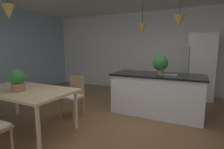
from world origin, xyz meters
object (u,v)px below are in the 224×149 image
at_px(refrigerator, 201,67).
at_px(potted_plant_on_island, 160,63).
at_px(chair_far_right, 73,95).
at_px(dining_table, 24,93).
at_px(potted_plant_on_table, 18,80).
at_px(kitchen_island, 157,93).

bearing_deg(refrigerator, potted_plant_on_island, -115.59).
distance_m(chair_far_right, refrigerator, 3.68).
bearing_deg(chair_far_right, refrigerator, 48.05).
bearing_deg(dining_table, potted_plant_on_table, -69.59).
height_order(dining_table, chair_far_right, chair_far_right).
xyz_separation_m(kitchen_island, potted_plant_on_table, (-1.93, -1.99, 0.48)).
relative_size(chair_far_right, kitchen_island, 0.44).
bearing_deg(dining_table, kitchen_island, 43.27).
height_order(dining_table, refrigerator, refrigerator).
distance_m(chair_far_right, potted_plant_on_island, 2.01).
distance_m(dining_table, kitchen_island, 2.72).
distance_m(kitchen_island, potted_plant_on_table, 2.81).
distance_m(refrigerator, potted_plant_on_island, 1.93).
xyz_separation_m(chair_far_right, refrigerator, (2.44, 2.72, 0.47)).
height_order(dining_table, potted_plant_on_table, potted_plant_on_table).
relative_size(dining_table, refrigerator, 0.96).
distance_m(chair_far_right, kitchen_island, 1.85).
distance_m(kitchen_island, potted_plant_on_island, 0.68).
xyz_separation_m(refrigerator, potted_plant_on_table, (-2.80, -3.71, -0.01)).
relative_size(refrigerator, potted_plant_on_island, 4.56).
relative_size(kitchen_island, refrigerator, 1.04).
height_order(dining_table, potted_plant_on_island, potted_plant_on_island).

